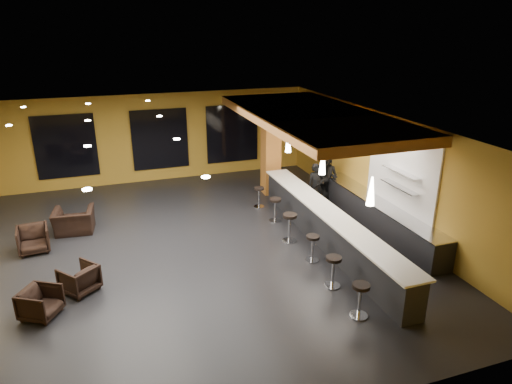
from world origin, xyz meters
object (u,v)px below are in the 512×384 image
object	(u,v)px
pendant_0	(371,191)
staff_a	(316,186)
armchair_c	(33,239)
column	(271,148)
pendant_2	(288,142)
armchair_a	(40,303)
armchair_b	(79,279)
pendant_1	(323,162)
bar_stool_5	(259,195)
bar_stool_1	(333,268)
prep_counter	(377,215)
armchair_d	(74,221)
bar_stool_3	(290,224)
staff_b	(325,178)
bar_counter	(327,229)
bar_stool_2	(313,245)
bar_stool_4	(275,207)
bar_stool_0	(360,296)
staff_c	(326,176)

from	to	relation	value
pendant_0	staff_a	distance (m)	5.00
armchair_c	column	bearing A→B (deg)	10.18
pendant_2	staff_a	xyz separation A→B (m)	(0.92, -0.34, -1.55)
armchair_a	armchair_c	world-z (taller)	armchair_c
armchair_a	armchair_b	size ratio (longest dim) A/B	0.99
pendant_1	bar_stool_5	size ratio (longest dim) A/B	0.97
pendant_2	bar_stool_5	size ratio (longest dim) A/B	0.97
armchair_b	bar_stool_5	xyz separation A→B (m)	(5.82, 3.65, 0.12)
bar_stool_1	prep_counter	bearing A→B (deg)	41.38
armchair_b	staff_a	bearing A→B (deg)	161.77
armchair_d	bar_stool_5	world-z (taller)	armchair_d
bar_stool_3	staff_b	bearing A→B (deg)	46.14
bar_counter	staff_a	size ratio (longest dim) A/B	5.03
pendant_0	bar_stool_1	size ratio (longest dim) A/B	0.88
bar_stool_2	bar_stool_4	distance (m)	2.78
bar_counter	staff_a	world-z (taller)	staff_a
pendant_2	bar_stool_4	distance (m)	2.23
pendant_0	armchair_a	size ratio (longest dim) A/B	0.94
armchair_a	bar_stool_5	world-z (taller)	bar_stool_5
prep_counter	staff_a	xyz separation A→B (m)	(-1.08, 2.16, 0.37)
armchair_a	bar_stool_0	distance (m)	6.94
bar_stool_3	bar_stool_5	distance (m)	2.81
bar_stool_3	prep_counter	bearing A→B (deg)	-0.93
armchair_a	armchair_b	distance (m)	1.10
bar_stool_1	staff_a	bearing A→B (deg)	68.85
staff_b	bar_stool_4	size ratio (longest dim) A/B	2.30
armchair_c	bar_stool_2	distance (m)	7.76
armchair_b	pendant_0	bearing A→B (deg)	126.36
armchair_a	armchair_b	xyz separation A→B (m)	(0.78, 0.78, 0.00)
column	pendant_0	bearing A→B (deg)	-90.00
pendant_0	bar_stool_0	size ratio (longest dim) A/B	0.87
prep_counter	pendant_2	world-z (taller)	pendant_2
bar_stool_3	armchair_a	bearing A→B (deg)	-166.11
pendant_2	staff_b	distance (m)	2.05
pendant_1	armchair_b	xyz separation A→B (m)	(-6.72, -0.79, -2.01)
pendant_1	bar_stool_4	distance (m)	2.54
armchair_c	bar_stool_3	bearing A→B (deg)	-19.94
pendant_2	staff_b	world-z (taller)	pendant_2
bar_stool_4	staff_a	bearing A→B (deg)	19.59
bar_stool_0	bar_stool_4	world-z (taller)	bar_stool_0
prep_counter	column	distance (m)	4.75
prep_counter	armchair_c	distance (m)	10.12
staff_c	bar_stool_5	size ratio (longest dim) A/B	2.45
pendant_2	armchair_a	distance (m)	8.76
staff_a	staff_b	bearing A→B (deg)	47.44
pendant_0	armchair_c	world-z (taller)	pendant_0
pendant_1	armchair_c	distance (m)	8.40
bar_stool_0	pendant_2	bearing A→B (deg)	81.62
pendant_0	bar_stool_1	distance (m)	2.05
column	prep_counter	bearing A→B (deg)	-64.00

